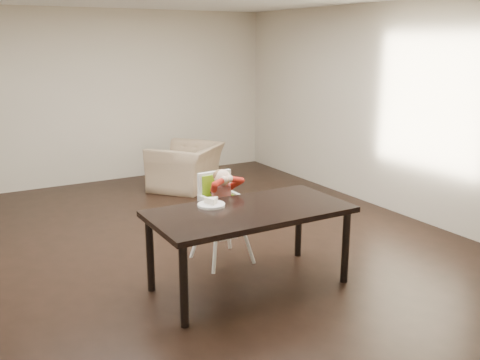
% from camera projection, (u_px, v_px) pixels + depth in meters
% --- Properties ---
extents(ground, '(7.00, 7.00, 0.00)m').
position_uv_depth(ground, '(187.00, 253.00, 5.74)').
color(ground, black).
rests_on(ground, ground).
extents(room_walls, '(6.02, 7.02, 2.71)m').
position_uv_depth(room_walls, '(182.00, 78.00, 5.28)').
color(room_walls, beige).
rests_on(room_walls, ground).
extents(dining_table, '(1.80, 0.90, 0.75)m').
position_uv_depth(dining_table, '(250.00, 217.00, 4.80)').
color(dining_table, black).
rests_on(dining_table, ground).
extents(high_chair, '(0.42, 0.42, 0.97)m').
position_uv_depth(high_chair, '(220.00, 196.00, 5.39)').
color(high_chair, white).
rests_on(high_chair, ground).
extents(plate, '(0.33, 0.33, 0.07)m').
position_uv_depth(plate, '(211.00, 203.00, 4.86)').
color(plate, white).
rests_on(plate, dining_table).
extents(armchair, '(1.23, 1.19, 0.91)m').
position_uv_depth(armchair, '(186.00, 159.00, 8.17)').
color(armchair, tan).
rests_on(armchair, ground).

